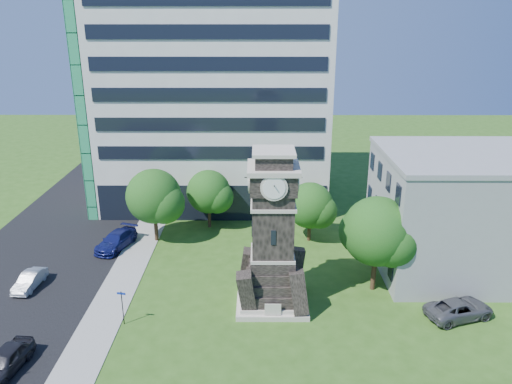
{
  "coord_description": "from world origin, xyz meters",
  "views": [
    {
      "loc": [
        1.9,
        -31.76,
        21.02
      ],
      "look_at": [
        1.74,
        7.35,
        7.21
      ],
      "focal_mm": 35.0,
      "sensor_mm": 36.0,
      "label": 1
    }
  ],
  "objects_px": {
    "car_street_south": "(5,361)",
    "car_street_north": "(116,240)",
    "car_east_lot": "(459,309)",
    "park_bench": "(260,295)",
    "clock_tower": "(273,240)",
    "street_sign": "(122,304)",
    "car_street_mid": "(30,281)"
  },
  "relations": [
    {
      "from": "car_street_south",
      "to": "car_east_lot",
      "type": "height_order",
      "value": "car_street_south"
    },
    {
      "from": "clock_tower",
      "to": "street_sign",
      "type": "height_order",
      "value": "clock_tower"
    },
    {
      "from": "car_street_south",
      "to": "street_sign",
      "type": "bearing_deg",
      "value": 47.98
    },
    {
      "from": "clock_tower",
      "to": "car_street_mid",
      "type": "bearing_deg",
      "value": 173.78
    },
    {
      "from": "car_street_south",
      "to": "car_street_north",
      "type": "bearing_deg",
      "value": 90.96
    },
    {
      "from": "car_east_lot",
      "to": "park_bench",
      "type": "distance_m",
      "value": 14.83
    },
    {
      "from": "clock_tower",
      "to": "car_street_north",
      "type": "height_order",
      "value": "clock_tower"
    },
    {
      "from": "car_street_south",
      "to": "car_east_lot",
      "type": "xyz_separation_m",
      "value": [
        30.54,
        6.05,
        -0.05
      ]
    },
    {
      "from": "car_street_north",
      "to": "park_bench",
      "type": "height_order",
      "value": "car_street_north"
    },
    {
      "from": "car_street_south",
      "to": "street_sign",
      "type": "xyz_separation_m",
      "value": [
        6.05,
        5.1,
        0.91
      ]
    },
    {
      "from": "car_street_mid",
      "to": "car_street_south",
      "type": "bearing_deg",
      "value": -69.2
    },
    {
      "from": "car_east_lot",
      "to": "street_sign",
      "type": "relative_size",
      "value": 1.92
    },
    {
      "from": "car_east_lot",
      "to": "car_street_mid",
      "type": "bearing_deg",
      "value": 64.76
    },
    {
      "from": "car_street_north",
      "to": "car_street_south",
      "type": "bearing_deg",
      "value": -79.05
    },
    {
      "from": "clock_tower",
      "to": "street_sign",
      "type": "relative_size",
      "value": 4.57
    },
    {
      "from": "car_street_south",
      "to": "car_street_north",
      "type": "distance_m",
      "value": 17.82
    },
    {
      "from": "clock_tower",
      "to": "car_east_lot",
      "type": "distance_m",
      "value": 14.6
    },
    {
      "from": "park_bench",
      "to": "car_street_south",
      "type": "bearing_deg",
      "value": -133.13
    },
    {
      "from": "clock_tower",
      "to": "street_sign",
      "type": "bearing_deg",
      "value": -164.53
    },
    {
      "from": "clock_tower",
      "to": "car_east_lot",
      "type": "relative_size",
      "value": 2.38
    },
    {
      "from": "clock_tower",
      "to": "car_street_south",
      "type": "distance_m",
      "value": 19.2
    },
    {
      "from": "park_bench",
      "to": "street_sign",
      "type": "bearing_deg",
      "value": -142.9
    },
    {
      "from": "park_bench",
      "to": "street_sign",
      "type": "height_order",
      "value": "street_sign"
    },
    {
      "from": "car_street_south",
      "to": "car_street_mid",
      "type": "height_order",
      "value": "car_street_south"
    },
    {
      "from": "clock_tower",
      "to": "car_east_lot",
      "type": "bearing_deg",
      "value": -8.42
    },
    {
      "from": "clock_tower",
      "to": "car_street_mid",
      "type": "xyz_separation_m",
      "value": [
        -19.76,
        2.15,
        -4.65
      ]
    },
    {
      "from": "car_east_lot",
      "to": "park_bench",
      "type": "xyz_separation_m",
      "value": [
        -14.67,
        2.16,
        -0.21
      ]
    },
    {
      "from": "car_street_mid",
      "to": "car_street_north",
      "type": "relative_size",
      "value": 0.72
    },
    {
      "from": "car_east_lot",
      "to": "street_sign",
      "type": "distance_m",
      "value": 24.52
    },
    {
      "from": "street_sign",
      "to": "clock_tower",
      "type": "bearing_deg",
      "value": 26.03
    },
    {
      "from": "clock_tower",
      "to": "car_street_north",
      "type": "distance_m",
      "value": 18.11
    },
    {
      "from": "street_sign",
      "to": "car_street_south",
      "type": "bearing_deg",
      "value": -129.33
    }
  ]
}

